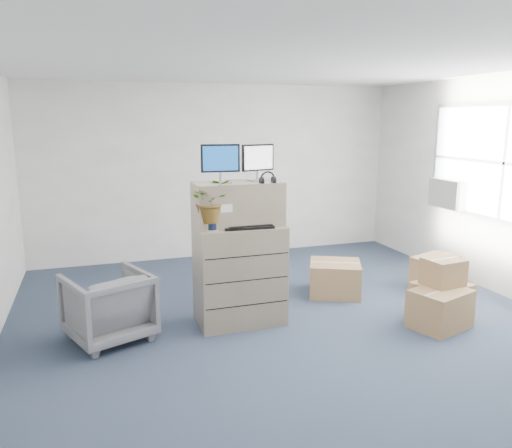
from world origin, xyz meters
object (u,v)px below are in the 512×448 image
at_px(filing_cabinet_lower, 240,275).
at_px(potted_plant, 210,207).
at_px(monitor_left, 220,161).
at_px(water_bottle, 242,213).
at_px(monitor_right, 258,160).
at_px(keyboard, 248,227).
at_px(office_chair, 108,303).

xyz_separation_m(filing_cabinet_lower, potted_plant, (-0.34, -0.11, 0.80)).
relative_size(monitor_left, water_bottle, 1.51).
bearing_deg(monitor_left, monitor_right, 11.26).
bearing_deg(keyboard, office_chair, -180.00).
relative_size(monitor_left, potted_plant, 0.80).
bearing_deg(water_bottle, monitor_right, 20.74).
height_order(water_bottle, potted_plant, potted_plant).
bearing_deg(office_chair, monitor_left, 160.95).
bearing_deg(monitor_right, potted_plant, -177.25).
distance_m(water_bottle, potted_plant, 0.42).
bearing_deg(potted_plant, filing_cabinet_lower, 18.06).
xyz_separation_m(monitor_left, water_bottle, (0.23, -0.03, -0.56)).
bearing_deg(monitor_left, potted_plant, -131.32).
distance_m(monitor_left, office_chair, 1.87).
xyz_separation_m(filing_cabinet_lower, office_chair, (-1.41, -0.02, -0.16)).
height_order(keyboard, potted_plant, potted_plant).
height_order(keyboard, water_bottle, water_bottle).
bearing_deg(monitor_right, office_chair, 167.60).
height_order(water_bottle, office_chair, water_bottle).
xyz_separation_m(monitor_right, keyboard, (-0.18, -0.21, -0.68)).
bearing_deg(potted_plant, keyboard, -2.24).
bearing_deg(filing_cabinet_lower, water_bottle, 14.61).
distance_m(monitor_right, keyboard, 0.74).
bearing_deg(office_chair, keyboard, 154.18).
distance_m(potted_plant, office_chair, 1.44).
relative_size(monitor_left, office_chair, 0.53).
relative_size(filing_cabinet_lower, potted_plant, 2.13).
bearing_deg(filing_cabinet_lower, office_chair, -179.37).
relative_size(keyboard, potted_plant, 1.03).
height_order(monitor_left, office_chair, monitor_left).
height_order(monitor_right, potted_plant, monitor_right).
relative_size(keyboard, water_bottle, 1.95).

